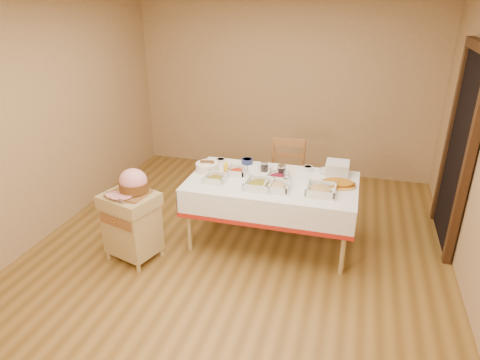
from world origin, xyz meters
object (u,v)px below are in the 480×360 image
Objects in this scene: mustard_bottle at (226,169)px; bread_basket at (207,167)px; butcher_cart at (132,223)px; preserve_jar_left at (264,167)px; ham_on_board at (133,184)px; dining_chair at (286,179)px; plate_stack at (337,168)px; dining_table at (272,194)px; preserve_jar_right at (282,171)px; brass_platter at (338,184)px.

mustard_bottle is 0.66× the size of bread_basket.
butcher_cart is 1.58m from preserve_jar_left.
dining_chair is at bearing 44.71° from ham_on_board.
preserve_jar_left is at bearing -169.97° from plate_stack.
dining_table is at bearing -5.36° from bread_basket.
dining_chair is 1.93m from ham_on_board.
ham_on_board is at bearing -152.10° from dining_table.
bread_basket is at bearing -145.02° from dining_chair.
dining_table is 0.28m from preserve_jar_right.
butcher_cart is (-1.34, -0.72, -0.17)m from dining_table.
bread_basket is (-0.25, 0.08, -0.03)m from mustard_bottle.
preserve_jar_right is at bearing -20.38° from preserve_jar_left.
mustard_bottle reaches higher than dining_table.
preserve_jar_right is at bearing 15.57° from mustard_bottle.
ham_on_board reaches higher than preserve_jar_right.
butcher_cart is at bearing -138.62° from mustard_bottle.
mustard_bottle is at bearing -147.46° from preserve_jar_left.
preserve_jar_right is (0.02, -0.48, 0.31)m from dining_chair.
brass_platter is (2.03, 0.78, 0.36)m from butcher_cart.
brass_platter is at bearing -9.14° from preserve_jar_right.
butcher_cart is 2.21m from brass_platter.
dining_table is 15.87× the size of preserve_jar_left.
dining_chair is at bearing 137.83° from brass_platter.
brass_platter is at bearing 3.05° from mustard_bottle.
mustard_bottle is (-0.38, -0.24, 0.03)m from preserve_jar_left.
dining_chair is at bearing 92.28° from preserve_jar_right.
dining_table is 0.80m from plate_stack.
plate_stack is at bearing 96.52° from brass_platter.
preserve_jar_left is at bearing 32.54° from mustard_bottle.
bread_basket is at bearing 162.85° from mustard_bottle.
mustard_bottle is 1.23m from brass_platter.
mustard_bottle reaches higher than preserve_jar_right.
preserve_jar_left is 0.23m from preserve_jar_right.
preserve_jar_left is at bearing 120.41° from dining_table.
plate_stack is (1.19, 0.39, -0.01)m from mustard_bottle.
brass_platter is at bearing 5.06° from dining_table.
dining_table is 2.43× the size of butcher_cart.
ham_on_board is 2.37× the size of mustard_bottle.
ham_on_board reaches higher than butcher_cart.
ham_on_board is at bearing -138.46° from mustard_bottle.
butcher_cart is 1.05m from bread_basket.
plate_stack is 0.33m from brass_platter.
ham_on_board reaches higher than preserve_jar_left.
dining_chair is 0.57m from preserve_jar_right.
dining_chair reaches higher than brass_platter.
ham_on_board is 1.48m from preserve_jar_left.
preserve_jar_right is 0.62m from mustard_bottle.
ham_on_board reaches higher than bread_basket.
butcher_cart is 6.20× the size of preserve_jar_right.
ham_on_board is at bearing -135.29° from dining_chair.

